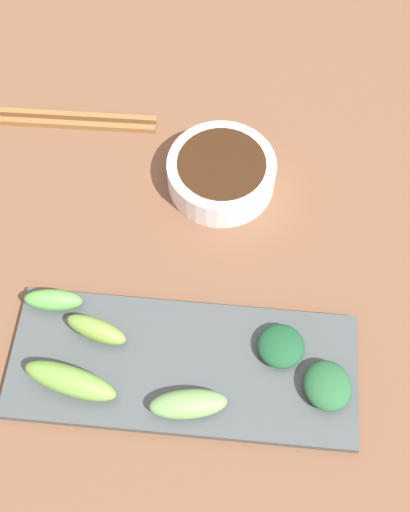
{
  "coord_description": "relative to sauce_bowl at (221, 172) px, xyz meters",
  "views": [
    {
      "loc": [
        0.31,
        0.04,
        0.66
      ],
      "look_at": [
        -0.02,
        0.01,
        0.05
      ],
      "focal_mm": 44.08,
      "sensor_mm": 36.0,
      "label": 1
    }
  ],
  "objects": [
    {
      "name": "sauce_bowl",
      "position": [
        0.0,
        0.0,
        0.0
      ],
      "size": [
        0.13,
        0.13,
        0.04
      ],
      "color": "white",
      "rests_on": "tabletop"
    },
    {
      "name": "broccoli_stalk_1",
      "position": [
        0.28,
        -0.01,
        0.0
      ],
      "size": [
        0.04,
        0.08,
        0.02
      ],
      "primitive_type": "ellipsoid",
      "rotation": [
        0.0,
        0.0,
        0.17
      ],
      "color": "#71A458",
      "rests_on": "serving_plate"
    },
    {
      "name": "serving_plate",
      "position": [
        0.24,
        -0.02,
        -0.02
      ],
      "size": [
        0.14,
        0.36,
        0.01
      ],
      "primitive_type": "cube",
      "color": "#444B4C",
      "rests_on": "tabletop"
    },
    {
      "name": "chopsticks",
      "position": [
        -0.08,
        -0.21,
        -0.02
      ],
      "size": [
        0.03,
        0.23,
        0.01
      ],
      "rotation": [
        0.0,
        0.0,
        0.02
      ],
      "color": "olive",
      "rests_on": "tabletop"
    },
    {
      "name": "tabletop",
      "position": [
        0.14,
        -0.02,
        -0.03
      ],
      "size": [
        2.1,
        2.1,
        0.02
      ],
      "primitive_type": "cube",
      "color": "brown",
      "rests_on": "ground"
    },
    {
      "name": "broccoli_leafy_2",
      "position": [
        0.25,
        0.13,
        0.0
      ],
      "size": [
        0.06,
        0.06,
        0.02
      ],
      "primitive_type": "ellipsoid",
      "rotation": [
        0.0,
        0.0,
        0.27
      ],
      "color": "#255E33",
      "rests_on": "serving_plate"
    },
    {
      "name": "broccoli_stalk_5",
      "position": [
        0.21,
        -0.11,
        0.0
      ],
      "size": [
        0.04,
        0.07,
        0.03
      ],
      "primitive_type": "ellipsoid",
      "rotation": [
        0.0,
        0.0,
        -0.29
      ],
      "color": "#79A13F",
      "rests_on": "serving_plate"
    },
    {
      "name": "broccoli_leafy_4",
      "position": [
        0.21,
        0.08,
        -0.0
      ],
      "size": [
        0.05,
        0.05,
        0.02
      ],
      "primitive_type": "ellipsoid",
      "rotation": [
        0.0,
        0.0,
        -0.05
      ],
      "color": "#1A4E2C",
      "rests_on": "serving_plate"
    },
    {
      "name": "broccoli_stalk_3",
      "position": [
        0.19,
        -0.17,
        0.0
      ],
      "size": [
        0.03,
        0.06,
        0.03
      ],
      "primitive_type": "ellipsoid",
      "rotation": [
        0.0,
        0.0,
        0.04
      ],
      "color": "#5DB24B",
      "rests_on": "serving_plate"
    },
    {
      "name": "broccoli_stalk_0",
      "position": [
        0.27,
        -0.13,
        0.0
      ],
      "size": [
        0.05,
        0.1,
        0.03
      ],
      "primitive_type": "ellipsoid",
      "rotation": [
        0.0,
        0.0,
        -0.22
      ],
      "color": "#70A742",
      "rests_on": "serving_plate"
    }
  ]
}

